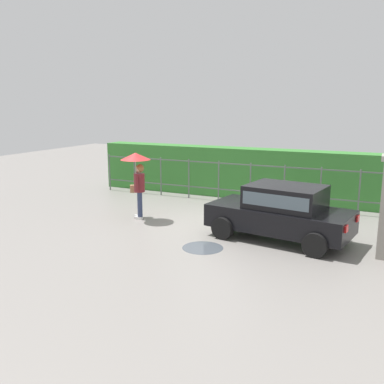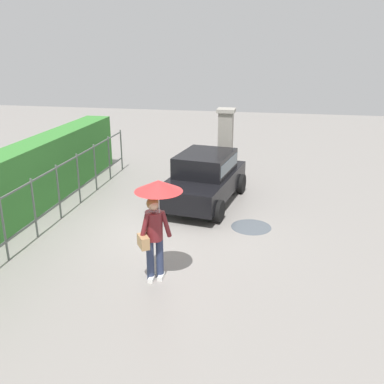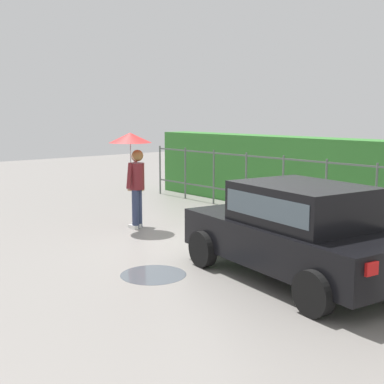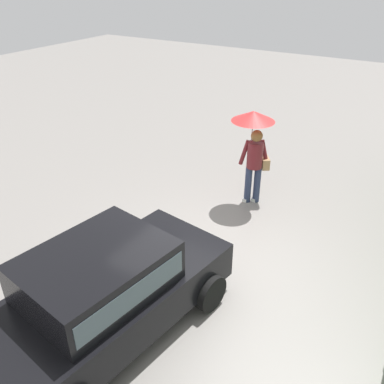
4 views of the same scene
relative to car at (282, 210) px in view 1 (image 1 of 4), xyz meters
name	(u,v)px [view 1 (image 1 of 4)]	position (x,y,z in m)	size (l,w,h in m)	color
ground_plane	(219,226)	(-1.98, 0.53, -0.80)	(40.00, 40.00, 0.00)	gray
car	(282,210)	(0.00, 0.00, 0.00)	(3.92, 2.31, 1.48)	black
pedestrian	(137,171)	(-4.57, 0.18, 0.72)	(0.92, 0.92, 2.10)	#2D3856
fence_section	(234,180)	(-2.60, 3.61, 0.02)	(11.03, 0.05, 1.50)	#59605B
hedge_row	(243,173)	(-2.60, 4.64, 0.15)	(11.98, 0.90, 1.90)	#387F33
puddle_near	(203,248)	(-1.61, -1.50, -0.80)	(1.04, 1.04, 0.00)	#4C545B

